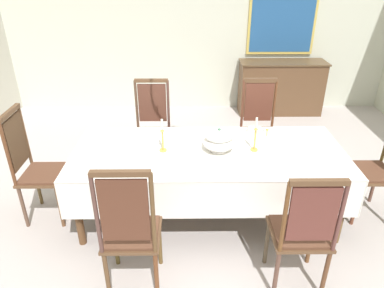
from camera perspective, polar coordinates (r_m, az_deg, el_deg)
ground at (r=3.84m, az=2.46°, el=-11.53°), size 6.48×6.27×0.04m
back_wall at (r=6.20m, az=1.27°, el=20.77°), size 6.48×0.08×3.35m
dining_table at (r=3.47m, az=2.67°, el=-2.14°), size 2.61×1.08×0.75m
tablecloth at (r=3.48m, az=2.66°, el=-2.50°), size 2.63×1.10×0.39m
chair_south_a at (r=2.77m, az=-9.95°, el=-13.32°), size 0.44×0.42×1.19m
chair_north_a at (r=4.37m, az=-6.37°, el=2.88°), size 0.44×0.42×1.15m
chair_south_b at (r=2.89m, az=17.38°, el=-13.07°), size 0.44×0.42×1.11m
chair_north_b at (r=4.44m, az=10.67°, el=2.94°), size 0.44×0.42×1.15m
chair_head_west at (r=3.82m, az=-24.00°, el=-3.16°), size 0.42×0.44×1.18m
chair_head_east at (r=3.99m, az=28.04°, el=-2.82°), size 0.42×0.44×1.17m
soup_tureen at (r=3.39m, az=4.35°, el=0.66°), size 0.30×0.30×0.24m
candlestick_west at (r=3.38m, az=-4.74°, el=0.86°), size 0.07×0.07×0.33m
candlestick_east at (r=3.43m, az=10.12°, el=1.01°), size 0.07×0.07×0.34m
bowl_near_left at (r=3.86m, az=10.18°, el=2.20°), size 0.19×0.19×0.04m
bowl_near_right at (r=3.76m, az=3.91°, el=1.86°), size 0.15×0.15×0.03m
spoon_primary at (r=3.91m, az=12.00°, el=2.14°), size 0.06×0.18×0.01m
spoon_secondary at (r=3.80m, az=5.49°, el=1.84°), size 0.04×0.18×0.01m
sideboard at (r=6.35m, az=14.05°, el=8.81°), size 1.44×0.48×0.90m
framed_painting at (r=6.32m, az=14.56°, el=20.74°), size 1.12×0.05×1.55m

